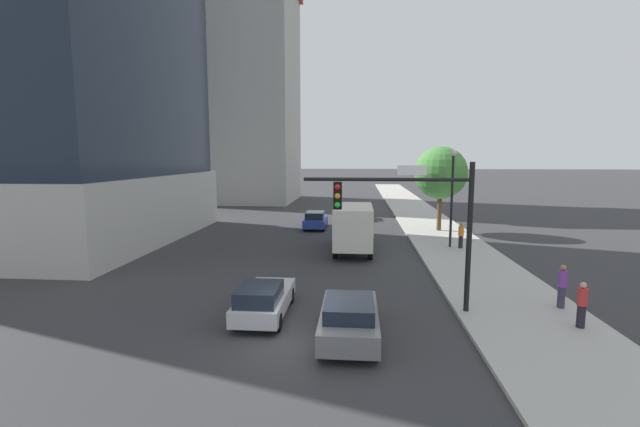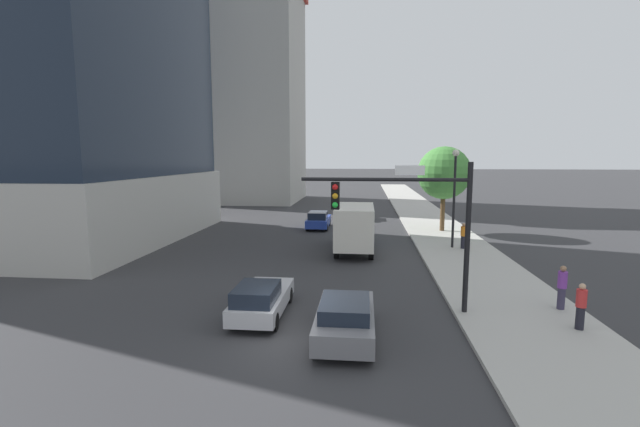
% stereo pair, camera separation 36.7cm
% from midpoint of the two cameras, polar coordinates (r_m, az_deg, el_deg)
% --- Properties ---
extents(ground_plane, '(400.00, 400.00, 0.00)m').
position_cam_midpoint_polar(ground_plane, '(14.99, -3.48, -16.47)').
color(ground_plane, '#333335').
extents(sidewalk, '(5.08, 120.00, 0.15)m').
position_cam_midpoint_polar(sidewalk, '(34.64, 15.16, -2.74)').
color(sidewalk, '#B2AFA8').
rests_on(sidewalk, ground).
extents(construction_building, '(22.65, 18.35, 41.39)m').
position_cam_midpoint_polar(construction_building, '(62.19, -10.81, 17.47)').
color(construction_building, '#B2AFA8').
rests_on(construction_building, ground).
extents(traffic_light_pole, '(6.40, 0.48, 5.74)m').
position_cam_midpoint_polar(traffic_light_pole, '(16.80, 11.00, 0.50)').
color(traffic_light_pole, black).
rests_on(traffic_light_pole, sidewalk).
extents(street_lamp, '(0.44, 0.44, 6.37)m').
position_cam_midpoint_polar(street_lamp, '(29.44, 16.63, 3.66)').
color(street_lamp, black).
rests_on(street_lamp, sidewalk).
extents(street_tree, '(4.18, 4.18, 6.72)m').
position_cam_midpoint_polar(street_tree, '(35.95, 15.27, 5.15)').
color(street_tree, brown).
rests_on(street_tree, sidewalk).
extents(car_blue, '(1.78, 4.33, 1.48)m').
position_cam_midpoint_polar(car_blue, '(36.81, -0.87, -0.87)').
color(car_blue, '#233D9E').
rests_on(car_blue, ground).
extents(car_white, '(1.93, 4.61, 1.43)m').
position_cam_midpoint_polar(car_white, '(42.91, 4.32, 0.32)').
color(car_white, silver).
rests_on(car_white, ground).
extents(car_silver, '(1.74, 4.35, 1.44)m').
position_cam_midpoint_polar(car_silver, '(16.92, -8.03, -11.09)').
color(car_silver, '#B7B7BC').
rests_on(car_silver, ground).
extents(car_gray, '(1.89, 4.39, 1.44)m').
position_cam_midpoint_polar(car_gray, '(14.91, 3.13, -13.52)').
color(car_gray, slate).
rests_on(car_gray, ground).
extents(box_truck, '(2.35, 7.10, 3.03)m').
position_cam_midpoint_polar(box_truck, '(27.94, 4.02, -1.48)').
color(box_truck, '#1E4799').
rests_on(box_truck, ground).
extents(pedestrian_red_shirt, '(0.34, 0.34, 1.63)m').
position_cam_midpoint_polar(pedestrian_red_shirt, '(17.81, 30.62, -10.24)').
color(pedestrian_red_shirt, black).
rests_on(pedestrian_red_shirt, sidewalk).
extents(pedestrian_purple_shirt, '(0.34, 0.34, 1.74)m').
position_cam_midpoint_polar(pedestrian_purple_shirt, '(19.66, 28.70, -8.32)').
color(pedestrian_purple_shirt, '#38334C').
rests_on(pedestrian_purple_shirt, sidewalk).
extents(pedestrian_orange_shirt, '(0.34, 0.34, 1.67)m').
position_cam_midpoint_polar(pedestrian_orange_shirt, '(29.66, 17.67, -2.72)').
color(pedestrian_orange_shirt, black).
rests_on(pedestrian_orange_shirt, sidewalk).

